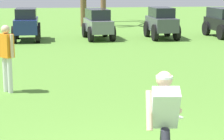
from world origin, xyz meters
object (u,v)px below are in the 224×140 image
object	(u,v)px
teammate_near_sideline	(7,52)
parked_car_slot_f	(223,22)
parked_car_slot_d	(98,23)
frisbee_thrower	(165,121)
frisbee_in_flight	(174,116)
parked_car_slot_e	(161,22)
parked_car_slot_c	(26,24)

from	to	relation	value
teammate_near_sideline	parked_car_slot_f	bearing A→B (deg)	45.92
parked_car_slot_d	frisbee_thrower	bearing A→B (deg)	-92.95
frisbee_thrower	frisbee_in_flight	distance (m)	0.57
frisbee_thrower	frisbee_in_flight	world-z (taller)	frisbee_thrower
frisbee_thrower	parked_car_slot_e	bearing A→B (deg)	75.68
frisbee_thrower	teammate_near_sideline	world-z (taller)	teammate_near_sideline
frisbee_thrower	parked_car_slot_e	world-z (taller)	frisbee_thrower
frisbee_in_flight	teammate_near_sideline	world-z (taller)	teammate_near_sideline
frisbee_thrower	parked_car_slot_d	bearing A→B (deg)	87.05
teammate_near_sideline	parked_car_slot_c	xyz separation A→B (m)	(-0.01, 9.28, -0.20)
parked_car_slot_f	parked_car_slot_e	bearing A→B (deg)	-177.81
frisbee_in_flight	parked_car_slot_f	world-z (taller)	parked_car_slot_f
parked_car_slot_c	parked_car_slot_f	distance (m)	8.97
frisbee_thrower	frisbee_in_flight	size ratio (longest dim) A/B	4.00
parked_car_slot_c	parked_car_slot_d	bearing A→B (deg)	1.42
parked_car_slot_d	parked_car_slot_e	distance (m)	2.87
teammate_near_sideline	parked_car_slot_f	distance (m)	12.88
frisbee_in_flight	parked_car_slot_d	bearing A→B (deg)	88.05
teammate_near_sideline	frisbee_in_flight	bearing A→B (deg)	-59.28
frisbee_in_flight	parked_car_slot_e	size ratio (longest dim) A/B	0.15
parked_car_slot_f	frisbee_thrower	bearing A→B (deg)	-114.79
teammate_near_sideline	frisbee_thrower	bearing A→B (deg)	-64.28
parked_car_slot_c	parked_car_slot_f	bearing A→B (deg)	-0.16
parked_car_slot_d	teammate_near_sideline	bearing A→B (deg)	-108.51
teammate_near_sideline	parked_car_slot_c	world-z (taller)	teammate_near_sideline
frisbee_in_flight	parked_car_slot_d	size ratio (longest dim) A/B	0.14
frisbee_thrower	parked_car_slot_c	xyz separation A→B (m)	(-2.40, 14.25, -0.05)
parked_car_slot_c	parked_car_slot_e	distance (m)	6.01
parked_car_slot_d	parked_car_slot_e	bearing A→B (deg)	-4.33
teammate_near_sideline	parked_car_slot_c	size ratio (longest dim) A/B	0.66
frisbee_in_flight	parked_car_slot_e	world-z (taller)	parked_car_slot_e
frisbee_thrower	parked_car_slot_e	xyz separation A→B (m)	(3.60, 14.11, -0.05)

